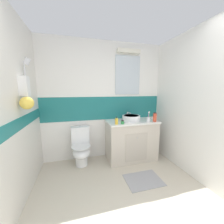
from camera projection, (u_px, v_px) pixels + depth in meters
name	position (u px, v px, depth m)	size (l,w,h in m)	color
ground_plane	(122.00, 195.00, 1.92)	(3.20, 3.48, 0.04)	beige
wall_back_tiled	(104.00, 101.00, 2.90)	(3.20, 0.20, 2.50)	white
wall_left_shower_alcove	(1.00, 113.00, 1.37)	(0.28, 3.48, 2.50)	silver
wall_right_plain	(204.00, 106.00, 2.06)	(0.10, 3.48, 2.50)	white
vanity_cabinet	(131.00, 140.00, 2.86)	(1.05, 0.58, 0.85)	beige
sink_basin	(131.00, 118.00, 2.78)	(0.38, 0.42, 0.16)	white
toilet	(81.00, 147.00, 2.63)	(0.37, 0.50, 0.77)	white
toothbrush_cup	(148.00, 119.00, 2.68)	(0.07, 0.07, 0.22)	white
soap_dispenser	(117.00, 121.00, 2.48)	(0.06, 0.06, 0.16)	yellow
mouthwash_bottle	(155.00, 117.00, 2.69)	(0.07, 0.07, 0.19)	#D84C33
hair_gel_jar	(123.00, 122.00, 2.52)	(0.07, 0.07, 0.07)	green
bath_mat	(143.00, 180.00, 2.20)	(0.59, 0.44, 0.01)	#99999E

